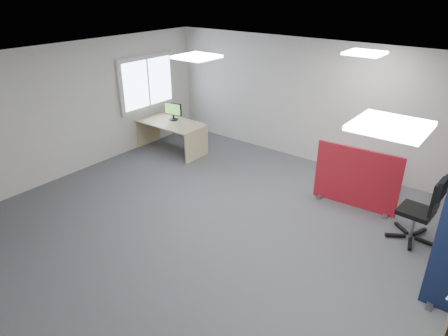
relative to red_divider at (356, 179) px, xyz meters
The scene contains 11 objects.
floor 2.32m from the red_divider, 111.05° to the right, with size 9.00×9.00×0.00m, color #55585D.
ceiling 3.11m from the red_divider, 111.05° to the right, with size 9.00×7.00×0.02m, color white.
wall_back 1.80m from the red_divider, 120.16° to the left, with size 9.00×0.02×2.70m, color silver.
wall_front 5.72m from the red_divider, 98.22° to the right, with size 9.00×0.02×2.70m, color silver.
wall_left 5.77m from the red_divider, 158.37° to the right, with size 0.02×7.00×2.70m, color silver.
window 5.34m from the red_divider, behind, with size 0.06×1.70×1.30m.
ceiling_lights 2.60m from the red_divider, 108.33° to the right, with size 4.10×4.10×0.04m.
red_divider is the anchor object (origin of this frame).
second_desk 4.49m from the red_divider, behind, with size 1.69×0.84×0.73m.
monitor_second 4.56m from the red_divider, behind, with size 0.46×0.21×0.42m.
office_chair 1.34m from the red_divider, 19.53° to the right, with size 0.74×0.76×1.15m.
Camera 1 is at (2.85, -4.40, 3.79)m, focal length 32.00 mm.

